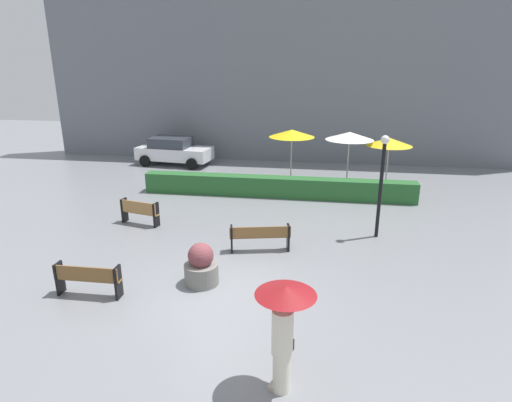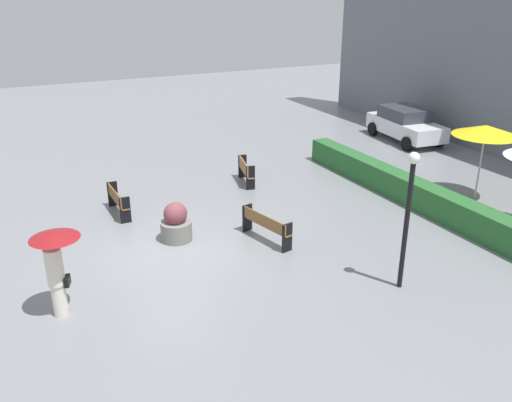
# 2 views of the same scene
# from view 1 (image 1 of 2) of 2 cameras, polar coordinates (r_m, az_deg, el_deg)

# --- Properties ---
(ground_plane) EXTENTS (60.00, 60.00, 0.00)m
(ground_plane) POSITION_cam_1_polar(r_m,az_deg,el_deg) (11.39, -4.76, -11.93)
(ground_plane) COLOR gray
(bench_mid_center) EXTENTS (1.91, 0.73, 0.85)m
(bench_mid_center) POSITION_cam_1_polar(r_m,az_deg,el_deg) (13.36, 0.55, -4.66)
(bench_mid_center) COLOR brown
(bench_mid_center) RESTS_ON ground
(bench_near_left) EXTENTS (1.71, 0.36, 0.86)m
(bench_near_left) POSITION_cam_1_polar(r_m,az_deg,el_deg) (11.71, -21.54, -9.51)
(bench_near_left) COLOR brown
(bench_near_left) RESTS_ON ground
(bench_far_left) EXTENTS (1.54, 0.65, 0.90)m
(bench_far_left) POSITION_cam_1_polar(r_m,az_deg,el_deg) (16.08, -15.30, -1.26)
(bench_far_left) COLOR #9E7242
(bench_far_left) RESTS_ON ground
(pedestrian_with_umbrella) EXTENTS (1.08, 1.08, 2.07)m
(pedestrian_with_umbrella) POSITION_cam_1_polar(r_m,az_deg,el_deg) (7.70, 3.71, -15.86)
(pedestrian_with_umbrella) COLOR silver
(pedestrian_with_umbrella) RESTS_ON ground
(planter_pot) EXTENTS (0.91, 0.91, 1.16)m
(planter_pot) POSITION_cam_1_polar(r_m,az_deg,el_deg) (11.59, -7.32, -8.65)
(planter_pot) COLOR slate
(planter_pot) RESTS_ON ground
(lamp_post) EXTENTS (0.28, 0.28, 3.47)m
(lamp_post) POSITION_cam_1_polar(r_m,az_deg,el_deg) (14.54, 16.42, 3.31)
(lamp_post) COLOR black
(lamp_post) RESTS_ON ground
(patio_umbrella_yellow) EXTENTS (2.17, 2.17, 2.61)m
(patio_umbrella_yellow) POSITION_cam_1_polar(r_m,az_deg,el_deg) (20.62, 4.80, 8.97)
(patio_umbrella_yellow) COLOR silver
(patio_umbrella_yellow) RESTS_ON ground
(patio_umbrella_white) EXTENTS (2.17, 2.17, 2.67)m
(patio_umbrella_white) POSITION_cam_1_polar(r_m,az_deg,el_deg) (19.96, 12.37, 8.46)
(patio_umbrella_white) COLOR silver
(patio_umbrella_white) RESTS_ON ground
(patio_umbrella_yellow_far) EXTENTS (2.02, 2.02, 2.45)m
(patio_umbrella_yellow_far) POSITION_cam_1_polar(r_m,az_deg,el_deg) (20.13, 17.35, 7.52)
(patio_umbrella_yellow_far) COLOR silver
(patio_umbrella_yellow_far) RESTS_ON ground
(hedge_strip) EXTENTS (11.88, 0.70, 0.88)m
(hedge_strip) POSITION_cam_1_polar(r_m,az_deg,el_deg) (18.81, 2.79, 1.89)
(hedge_strip) COLOR #28602D
(hedge_strip) RESTS_ON ground
(building_facade) EXTENTS (28.00, 1.20, 9.64)m
(building_facade) POSITION_cam_1_polar(r_m,az_deg,el_deg) (25.69, 3.62, 16.14)
(building_facade) COLOR slate
(building_facade) RESTS_ON ground
(parked_car) EXTENTS (4.37, 2.35, 1.57)m
(parked_car) POSITION_cam_1_polar(r_m,az_deg,el_deg) (25.15, -10.91, 6.62)
(parked_car) COLOR silver
(parked_car) RESTS_ON ground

